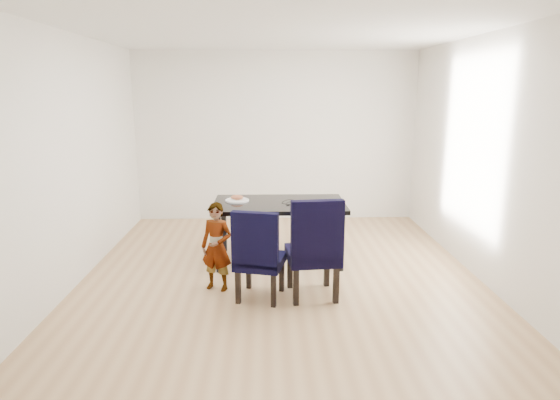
{
  "coord_description": "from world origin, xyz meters",
  "views": [
    {
      "loc": [
        -0.16,
        -5.07,
        2.09
      ],
      "look_at": [
        0.0,
        0.2,
        0.85
      ],
      "focal_mm": 30.0,
      "sensor_mm": 36.0,
      "label": 1
    }
  ],
  "objects_px": {
    "chair_right": "(313,246)",
    "plate": "(237,200)",
    "chair_left": "(260,253)",
    "child": "(217,247)",
    "dining_table": "(279,232)",
    "laptop": "(314,204)"
  },
  "relations": [
    {
      "from": "dining_table",
      "to": "chair_left",
      "type": "relative_size",
      "value": 1.67
    },
    {
      "from": "chair_left",
      "to": "child",
      "type": "height_order",
      "value": "chair_left"
    },
    {
      "from": "chair_left",
      "to": "laptop",
      "type": "bearing_deg",
      "value": 69.74
    },
    {
      "from": "dining_table",
      "to": "laptop",
      "type": "height_order",
      "value": "laptop"
    },
    {
      "from": "dining_table",
      "to": "laptop",
      "type": "distance_m",
      "value": 0.58
    },
    {
      "from": "dining_table",
      "to": "chair_left",
      "type": "bearing_deg",
      "value": -101.77
    },
    {
      "from": "dining_table",
      "to": "child",
      "type": "relative_size",
      "value": 1.68
    },
    {
      "from": "chair_right",
      "to": "child",
      "type": "distance_m",
      "value": 1.02
    },
    {
      "from": "chair_right",
      "to": "plate",
      "type": "bearing_deg",
      "value": 121.24
    },
    {
      "from": "plate",
      "to": "laptop",
      "type": "height_order",
      "value": "laptop"
    },
    {
      "from": "chair_right",
      "to": "plate",
      "type": "xyz_separation_m",
      "value": [
        -0.83,
        1.12,
        0.22
      ]
    },
    {
      "from": "child",
      "to": "plate",
      "type": "relative_size",
      "value": 3.24
    },
    {
      "from": "child",
      "to": "plate",
      "type": "bearing_deg",
      "value": 99.6
    },
    {
      "from": "child",
      "to": "laptop",
      "type": "bearing_deg",
      "value": 52.55
    },
    {
      "from": "child",
      "to": "chair_right",
      "type": "bearing_deg",
      "value": 9.15
    },
    {
      "from": "laptop",
      "to": "chair_right",
      "type": "bearing_deg",
      "value": 55.3
    },
    {
      "from": "dining_table",
      "to": "chair_right",
      "type": "bearing_deg",
      "value": -73.24
    },
    {
      "from": "laptop",
      "to": "chair_left",
      "type": "bearing_deg",
      "value": 27.2
    },
    {
      "from": "dining_table",
      "to": "plate",
      "type": "height_order",
      "value": "plate"
    },
    {
      "from": "dining_table",
      "to": "chair_left",
      "type": "height_order",
      "value": "chair_left"
    },
    {
      "from": "chair_left",
      "to": "chair_right",
      "type": "bearing_deg",
      "value": 17.71
    },
    {
      "from": "chair_left",
      "to": "chair_right",
      "type": "xyz_separation_m",
      "value": [
        0.54,
        0.04,
        0.05
      ]
    }
  ]
}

